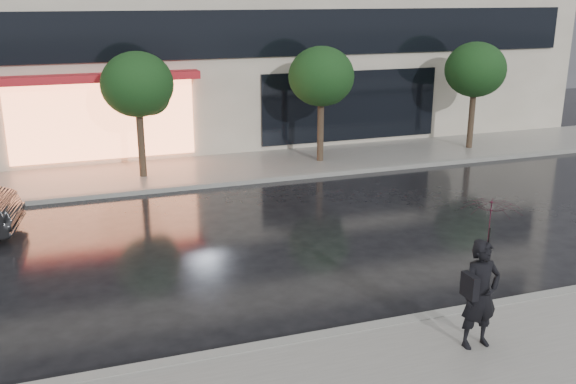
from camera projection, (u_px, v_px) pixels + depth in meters
name	position (u px, v px, depth m)	size (l,w,h in m)	color
ground	(369.00, 303.00, 12.17)	(120.00, 120.00, 0.00)	black
sidewalk_far	(234.00, 168.00, 21.40)	(60.00, 3.50, 0.12)	slate
curb_near	(395.00, 324.00, 11.25)	(60.00, 0.25, 0.14)	gray
curb_far	(248.00, 181.00, 19.82)	(60.00, 0.25, 0.14)	gray
tree_mid_west	(139.00, 87.00, 19.44)	(2.20, 2.20, 3.99)	#33261C
tree_mid_east	(323.00, 78.00, 21.31)	(2.20, 2.20, 3.99)	#33261C
tree_far_east	(476.00, 72.00, 23.19)	(2.20, 2.20, 3.99)	#33261C
pedestrian_with_umbrella	(486.00, 255.00, 10.03)	(0.96, 0.98, 2.50)	black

